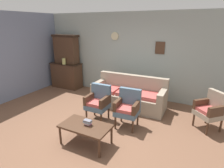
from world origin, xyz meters
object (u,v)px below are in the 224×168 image
Objects in this scene: side_cabinet at (67,75)px; armchair_by_doorway at (98,101)px; floral_couch at (129,96)px; armchair_row_middle at (128,107)px; book_stack_on_table at (88,122)px; coffee_table at (86,127)px; wingback_chair_by_fireplace at (211,109)px; vase_on_cabinet at (64,61)px.

armchair_by_doorway is at bearing -34.33° from side_cabinet.
floral_couch is 2.34× the size of armchair_by_doorway.
armchair_by_doorway and armchair_row_middle have the same top height.
armchair_by_doorway is 5.51× the size of book_stack_on_table.
armchair_row_middle reaches higher than book_stack_on_table.
armchair_by_doorway is 0.78m from armchair_row_middle.
floral_couch is at bearing 70.12° from armchair_by_doorway.
floral_couch is at bearing 88.67° from book_stack_on_table.
side_cabinet is 1.16× the size of coffee_table.
book_stack_on_table is at bearing -70.57° from armchair_by_doorway.
wingback_chair_by_fireplace is 0.90× the size of coffee_table.
armchair_row_middle is at bearing -69.29° from floral_couch.
armchair_row_middle is at bearing -26.78° from side_cabinet.
side_cabinet is 2.86m from floral_couch.
wingback_chair_by_fireplace is at bearing -9.90° from side_cabinet.
vase_on_cabinet reaches higher than side_cabinet.
floral_couch and armchair_by_doorway have the same top height.
side_cabinet is 3.78m from coffee_table.
vase_on_cabinet reaches higher than book_stack_on_table.
wingback_chair_by_fireplace reaches higher than coffee_table.
wingback_chair_by_fireplace is at bearing 39.09° from book_stack_on_table.
side_cabinet is 4.98m from wingback_chair_by_fireplace.
armchair_by_doorway is at bearing -162.47° from wingback_chair_by_fireplace.
side_cabinet is 1.28× the size of armchair_row_middle.
armchair_row_middle is at bearing 2.66° from armchair_by_doorway.
vase_on_cabinet is 3.47m from armchair_row_middle.
book_stack_on_table is (-0.44, -1.00, -0.02)m from armchair_row_middle.
wingback_chair_by_fireplace is at bearing 17.53° from armchair_by_doorway.
armchair_by_doorway is (2.41, -1.65, 0.03)m from side_cabinet.
armchair_row_middle is 1.09m from book_stack_on_table.
armchair_row_middle and wingback_chair_by_fireplace have the same top height.
side_cabinet is 5.21× the size of vase_on_cabinet.
armchair_by_doorway is 1.02m from book_stack_on_table.
book_stack_on_table is at bearing -140.91° from wingback_chair_by_fireplace.
vase_on_cabinet is 0.11× the size of floral_couch.
armchair_row_middle is (3.12, -1.44, -0.54)m from vase_on_cabinet.
armchair_row_middle is at bearing -24.73° from vase_on_cabinet.
floral_couch is 1.15m from armchair_by_doorway.
side_cabinet is at bearing 135.80° from coffee_table.
coffee_table is 0.12m from book_stack_on_table.
coffee_table is at bearing -43.00° from vase_on_cabinet.
floral_couch reaches higher than book_stack_on_table.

